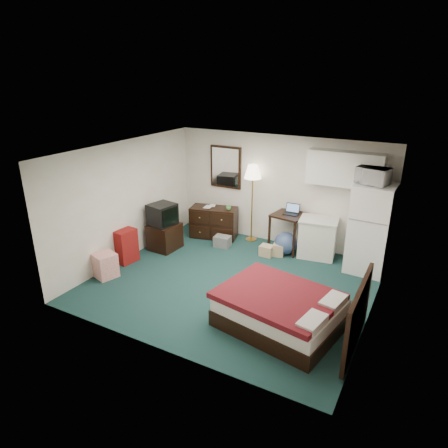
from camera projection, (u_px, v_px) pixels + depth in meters
The scene contains 25 objects.
floor at pixel (232, 282), 7.65m from camera, with size 5.00×4.50×0.01m, color black.
ceiling at pixel (233, 152), 6.75m from camera, with size 5.00×4.50×0.01m, color white.
walls at pixel (233, 221), 7.20m from camera, with size 5.01×4.51×2.50m.
mirror at pixel (226, 167), 9.48m from camera, with size 0.80×0.06×1.00m, color white, non-canonical shape.
upper_cabinets at pixel (345, 169), 8.00m from camera, with size 1.50×0.35×0.70m, color white, non-canonical shape.
headboard at pixel (358, 316), 5.62m from camera, with size 0.06×1.56×1.00m, color black, non-canonical shape.
dresser at pixel (214, 222), 9.61m from camera, with size 1.10×0.50×0.75m, color black, non-canonical shape.
floor_lamp at pixel (252, 204), 9.25m from camera, with size 0.39×0.39×1.82m, color gold, non-canonical shape.
desk at pixel (288, 232), 8.90m from camera, with size 0.67×0.67×0.85m, color black, non-canonical shape.
exercise_ball at pixel (286, 243), 8.75m from camera, with size 0.50×0.50×0.50m, color #334771.
kitchen_counter at pixel (318, 239), 8.59m from camera, with size 0.75×0.57×0.82m, color white, non-canonical shape.
fridge at pixel (370, 229), 7.81m from camera, with size 0.74×0.74×1.79m, color white, non-canonical shape.
bed at pixel (280, 310), 6.24m from camera, with size 1.77×1.38×0.57m, color #511018, non-canonical shape.
tv_stand at pixel (165, 236), 9.01m from camera, with size 0.58×0.63×0.58m, color black, non-canonical shape.
suitcase at pixel (126, 246), 8.34m from camera, with size 0.28×0.44×0.72m, color maroon, non-canonical shape.
retail_box at pixel (105, 265), 7.77m from camera, with size 0.39×0.39×0.48m, color white, non-canonical shape.
file_bin at pixel (222, 241), 9.16m from camera, with size 0.36×0.27×0.25m, color slate, non-canonical shape.
cardboard_box_a at pixel (267, 251), 8.71m from camera, with size 0.28×0.24×0.24m, color tan, non-canonical shape.
cardboard_box_b at pixel (279, 249), 8.73m from camera, with size 0.23×0.27×0.27m, color tan, non-canonical shape.
laptop at pixel (291, 210), 8.70m from camera, with size 0.31×0.25×0.21m, color black, non-canonical shape.
crt_tv at pixel (162, 214), 8.82m from camera, with size 0.51×0.55×0.47m, color black, non-canonical shape.
microwave at pixel (373, 174), 7.44m from camera, with size 0.58×0.32×0.39m, color white.
book_a at pixel (205, 202), 9.49m from camera, with size 0.17×0.02×0.23m, color tan.
book_b at pixel (209, 202), 9.57m from camera, with size 0.15×0.02×0.20m, color tan.
mug at pixel (229, 207), 9.31m from camera, with size 0.12×0.09×0.12m, color #4F9E4B.
Camera 1 is at (3.10, -5.99, 3.78)m, focal length 32.00 mm.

